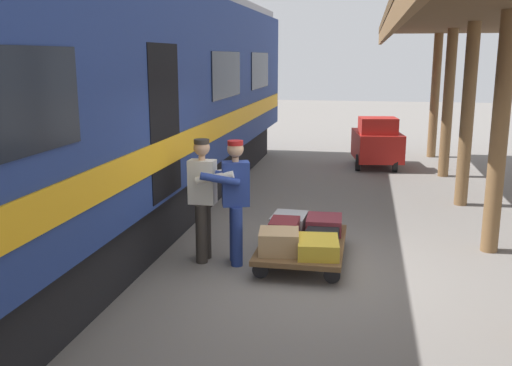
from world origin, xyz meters
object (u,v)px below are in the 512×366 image
(porter_in_overalls, at_px, (234,198))
(baggage_tug, at_px, (377,143))
(train_car, at_px, (59,111))
(suitcase_yellow_case, at_px, (318,247))
(suitcase_maroon_trunk, at_px, (284,230))
(suitcase_tan_vintage, at_px, (279,242))
(suitcase_gray_aluminum, at_px, (289,222))
(suitcase_black_hardshell, at_px, (321,237))
(suitcase_burgundy_valise, at_px, (324,224))
(luggage_cart, at_px, (303,244))
(porter_by_door, at_px, (204,196))

(porter_in_overalls, xyz_separation_m, baggage_tug, (-1.99, -7.48, -0.30))
(train_car, xyz_separation_m, baggage_tug, (-4.37, -7.66, -1.43))
(suitcase_yellow_case, xyz_separation_m, suitcase_maroon_trunk, (0.51, -0.51, 0.04))
(suitcase_tan_vintage, relative_size, baggage_tug, 0.28)
(suitcase_maroon_trunk, bearing_deg, porter_in_overalls, 22.40)
(train_car, xyz_separation_m, suitcase_gray_aluminum, (-3.02, -0.94, -1.66))
(suitcase_black_hardshell, xyz_separation_m, suitcase_burgundy_valise, (0.00, -0.51, 0.03))
(porter_in_overalls, bearing_deg, luggage_cart, -163.55)
(train_car, xyz_separation_m, suitcase_maroon_trunk, (-3.02, -0.44, -1.63))
(baggage_tug, bearing_deg, suitcase_tan_vintage, 80.12)
(suitcase_black_hardshell, relative_size, suitcase_tan_vintage, 1.09)
(suitcase_burgundy_valise, bearing_deg, baggage_tug, -97.06)
(suitcase_gray_aluminum, relative_size, suitcase_burgundy_valise, 1.06)
(suitcase_maroon_trunk, distance_m, porter_in_overalls, 0.86)
(luggage_cart, xyz_separation_m, porter_in_overalls, (0.90, 0.27, 0.69))
(train_car, bearing_deg, suitcase_burgundy_valise, -165.07)
(suitcase_burgundy_valise, distance_m, porter_in_overalls, 1.49)
(train_car, height_order, suitcase_yellow_case, train_car)
(porter_by_door, bearing_deg, suitcase_gray_aluminum, -145.67)
(suitcase_tan_vintage, bearing_deg, porter_by_door, -14.21)
(suitcase_burgundy_valise, distance_m, baggage_tug, 6.77)
(train_car, distance_m, suitcase_gray_aluminum, 3.58)
(suitcase_maroon_trunk, xyz_separation_m, porter_in_overalls, (0.65, 0.27, 0.50))
(suitcase_maroon_trunk, bearing_deg, train_car, 8.24)
(train_car, relative_size, suitcase_black_hardshell, 34.58)
(luggage_cart, distance_m, baggage_tug, 7.31)
(suitcase_tan_vintage, relative_size, suitcase_maroon_trunk, 1.02)
(suitcase_maroon_trunk, bearing_deg, baggage_tug, -100.56)
(suitcase_yellow_case, bearing_deg, train_car, -1.09)
(suitcase_burgundy_valise, xyz_separation_m, porter_by_door, (1.59, 0.74, 0.53))
(baggage_tug, bearing_deg, suitcase_maroon_trunk, 79.44)
(suitcase_gray_aluminum, distance_m, suitcase_tan_vintage, 1.01)
(porter_in_overalls, xyz_separation_m, porter_by_door, (0.43, -0.04, 0.00))
(suitcase_black_hardshell, distance_m, suitcase_burgundy_valise, 0.51)
(baggage_tug, bearing_deg, porter_by_door, 71.97)
(suitcase_black_hardshell, xyz_separation_m, porter_by_door, (1.59, 0.23, 0.56))
(suitcase_gray_aluminum, xyz_separation_m, suitcase_black_hardshell, (-0.51, 0.51, -0.03))
(luggage_cart, bearing_deg, suitcase_black_hardshell, 180.00)
(suitcase_black_hardshell, height_order, suitcase_tan_vintage, suitcase_tan_vintage)
(suitcase_gray_aluminum, bearing_deg, suitcase_yellow_case, 116.95)
(suitcase_yellow_case, distance_m, suitcase_black_hardshell, 0.51)
(porter_in_overalls, relative_size, baggage_tug, 0.92)
(suitcase_gray_aluminum, xyz_separation_m, suitcase_maroon_trunk, (0.00, 0.51, 0.03))
(suitcase_yellow_case, bearing_deg, suitcase_gray_aluminum, -63.05)
(train_car, xyz_separation_m, suitcase_black_hardshell, (-3.54, -0.44, -1.70))
(train_car, relative_size, suitcase_tan_vintage, 37.65)
(suitcase_burgundy_valise, height_order, porter_in_overalls, porter_in_overalls)
(suitcase_gray_aluminum, bearing_deg, luggage_cart, 116.95)
(luggage_cart, xyz_separation_m, suitcase_burgundy_valise, (-0.26, -0.51, 0.15))
(suitcase_maroon_trunk, bearing_deg, suitcase_yellow_case, 135.48)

